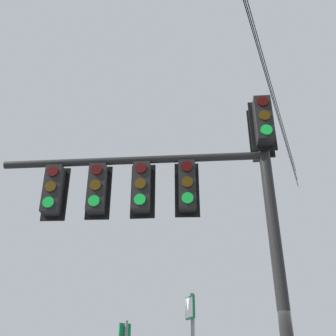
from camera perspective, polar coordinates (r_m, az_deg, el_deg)
The scene contains 2 objects.
signal_mast_assembly at distance 7.02m, azimuth 2.95°, elevation -3.52°, with size 4.56×2.97×6.23m.
overhead_wire_span at distance 10.48m, azimuth 11.99°, elevation 19.17°, with size 3.96×17.78×1.01m.
Camera 1 is at (2.21, -7.15, 1.71)m, focal length 42.79 mm.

